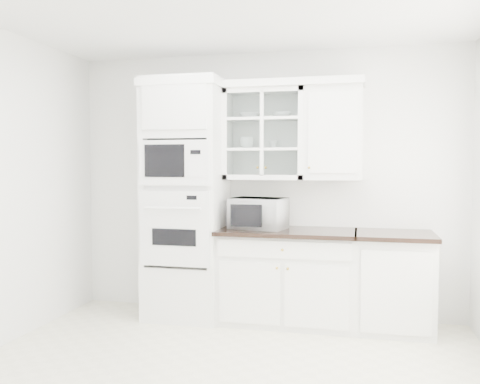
# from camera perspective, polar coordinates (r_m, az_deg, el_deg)

# --- Properties ---
(ground) EXTENTS (4.00, 3.50, 0.01)m
(ground) POSITION_cam_1_polar(r_m,az_deg,el_deg) (3.89, -2.28, -20.34)
(ground) COLOR beige
(ground) RESTS_ON ground
(room_shell) EXTENTS (4.00, 3.50, 2.70)m
(room_shell) POSITION_cam_1_polar(r_m,az_deg,el_deg) (3.99, -0.66, 6.40)
(room_shell) COLOR white
(room_shell) RESTS_ON ground
(oven_column) EXTENTS (0.76, 0.68, 2.40)m
(oven_column) POSITION_cam_1_polar(r_m,az_deg,el_deg) (5.15, -6.10, -0.80)
(oven_column) COLOR white
(oven_column) RESTS_ON ground
(base_cabinet_run) EXTENTS (1.32, 0.67, 0.92)m
(base_cabinet_run) POSITION_cam_1_polar(r_m,az_deg,el_deg) (5.05, 5.32, -9.35)
(base_cabinet_run) COLOR white
(base_cabinet_run) RESTS_ON ground
(extra_base_cabinet) EXTENTS (0.72, 0.67, 0.92)m
(extra_base_cabinet) POSITION_cam_1_polar(r_m,az_deg,el_deg) (5.01, 16.88, -9.56)
(extra_base_cabinet) COLOR white
(extra_base_cabinet) RESTS_ON ground
(upper_cabinet_glass) EXTENTS (0.80, 0.33, 0.90)m
(upper_cabinet_glass) POSITION_cam_1_polar(r_m,az_deg,el_deg) (5.11, 2.82, 6.47)
(upper_cabinet_glass) COLOR white
(upper_cabinet_glass) RESTS_ON room_shell
(upper_cabinet_solid) EXTENTS (0.55, 0.33, 0.90)m
(upper_cabinet_solid) POSITION_cam_1_polar(r_m,az_deg,el_deg) (5.03, 10.45, 6.48)
(upper_cabinet_solid) COLOR white
(upper_cabinet_solid) RESTS_ON room_shell
(crown_molding) EXTENTS (2.14, 0.38, 0.07)m
(crown_molding) POSITION_cam_1_polar(r_m,az_deg,el_deg) (5.16, 1.61, 11.86)
(crown_molding) COLOR white
(crown_molding) RESTS_ON room_shell
(countertop_microwave) EXTENTS (0.60, 0.53, 0.30)m
(countertop_microwave) POSITION_cam_1_polar(r_m,az_deg,el_deg) (5.00, 2.14, -2.39)
(countertop_microwave) COLOR white
(countertop_microwave) RESTS_ON base_cabinet_run
(bowl_a) EXTENTS (0.23, 0.23, 0.05)m
(bowl_a) POSITION_cam_1_polar(r_m,az_deg,el_deg) (5.15, 1.18, 8.54)
(bowl_a) COLOR white
(bowl_a) RESTS_ON upper_cabinet_glass
(bowl_b) EXTENTS (0.19, 0.19, 0.06)m
(bowl_b) POSITION_cam_1_polar(r_m,az_deg,el_deg) (5.09, 4.67, 8.60)
(bowl_b) COLOR white
(bowl_b) RESTS_ON upper_cabinet_glass
(cup_a) EXTENTS (0.16, 0.16, 0.11)m
(cup_a) POSITION_cam_1_polar(r_m,az_deg,el_deg) (5.13, 0.80, 5.52)
(cup_a) COLOR white
(cup_a) RESTS_ON upper_cabinet_glass
(cup_b) EXTENTS (0.11, 0.11, 0.08)m
(cup_b) POSITION_cam_1_polar(r_m,az_deg,el_deg) (5.10, 3.77, 5.37)
(cup_b) COLOR white
(cup_b) RESTS_ON upper_cabinet_glass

